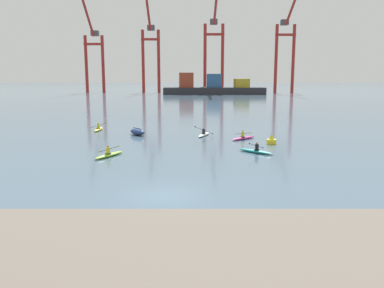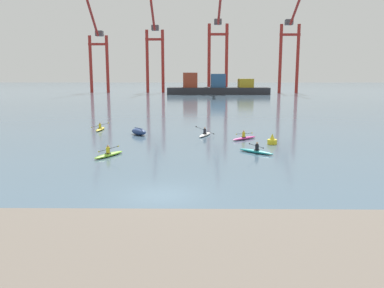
{
  "view_description": "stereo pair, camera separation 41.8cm",
  "coord_description": "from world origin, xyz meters",
  "views": [
    {
      "loc": [
        1.49,
        -20.22,
        6.33
      ],
      "look_at": [
        1.48,
        12.78,
        0.6
      ],
      "focal_mm": 36.44,
      "sensor_mm": 36.0,
      "label": 1
    },
    {
      "loc": [
        1.91,
        -20.21,
        6.33
      ],
      "look_at": [
        1.48,
        12.78,
        0.6
      ],
      "focal_mm": 36.44,
      "sensor_mm": 36.0,
      "label": 2
    }
  ],
  "objects": [
    {
      "name": "gantry_crane_east",
      "position": [
        37.33,
        133.27,
        17.32
      ],
      "size": [
        7.86,
        16.84,
        33.32
      ],
      "color": "maroon",
      "rests_on": "ground"
    },
    {
      "name": "kayak_teal",
      "position": [
        6.86,
        11.86,
        0.17
      ],
      "size": [
        2.88,
        2.78,
        1.0
      ],
      "color": "teal",
      "rests_on": "ground"
    },
    {
      "name": "kayak_yellow",
      "position": [
        -9.64,
        25.72,
        0.17
      ],
      "size": [
        2.23,
        3.4,
        0.96
      ],
      "color": "yellow",
      "rests_on": "ground"
    },
    {
      "name": "kayak_magenta",
      "position": [
        6.72,
        19.01,
        0.17
      ],
      "size": [
        2.93,
        2.71,
        0.95
      ],
      "color": "#C13384",
      "rests_on": "ground"
    },
    {
      "name": "gantry_crane_west_mid",
      "position": [
        -14.84,
        137.37,
        16.58
      ],
      "size": [
        7.39,
        15.31,
        33.83
      ],
      "color": "maroon",
      "rests_on": "ground"
    },
    {
      "name": "kayak_lime",
      "position": [
        -5.16,
        10.32,
        0.17
      ],
      "size": [
        2.07,
        3.3,
        1.0
      ],
      "color": "#7ABC2D",
      "rests_on": "ground"
    },
    {
      "name": "gantry_crane_east_mid",
      "position": [
        9.87,
        132.45,
        17.66
      ],
      "size": [
        7.94,
        19.59,
        33.98
      ],
      "color": "maroon",
      "rests_on": "ground"
    },
    {
      "name": "ground_plane",
      "position": [
        0.0,
        0.0,
        0.0
      ],
      "size": [
        800.0,
        800.0,
        0.0
      ],
      "primitive_type": "plane",
      "color": "slate"
    },
    {
      "name": "gantry_crane_west",
      "position": [
        -36.78,
        135.07,
        15.87
      ],
      "size": [
        7.77,
        18.37,
        33.87
      ],
      "color": "maroon",
      "rests_on": "ground"
    },
    {
      "name": "channel_buoy",
      "position": [
        9.04,
        16.26,
        0.36
      ],
      "size": [
        0.9,
        0.9,
        1.0
      ],
      "color": "yellow",
      "rests_on": "ground"
    },
    {
      "name": "kayak_white",
      "position": [
        2.78,
        21.41,
        0.17
      ],
      "size": [
        2.08,
        3.41,
        1.04
      ],
      "color": "silver",
      "rests_on": "ground"
    },
    {
      "name": "capsized_dinghy",
      "position": [
        -4.49,
        22.07,
        0.35
      ],
      "size": [
        2.41,
        2.75,
        0.76
      ],
      "color": "navy",
      "rests_on": "ground"
    },
    {
      "name": "container_barge",
      "position": [
        8.91,
        122.27,
        2.43
      ],
      "size": [
        36.25,
        10.25,
        7.68
      ],
      "color": "#28282D",
      "rests_on": "ground"
    }
  ]
}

